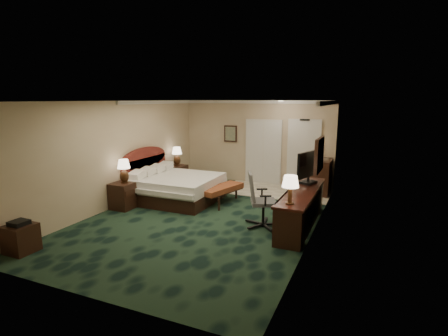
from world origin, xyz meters
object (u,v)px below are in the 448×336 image
at_px(lamp_near, 124,171).
at_px(tv, 309,167).
at_px(bed, 177,188).
at_px(desk_chair, 264,200).
at_px(nightstand_far, 177,175).
at_px(minibar, 321,177).
at_px(bed_bench, 222,195).
at_px(desk, 301,208).
at_px(nightstand_near, 124,195).
at_px(lamp_far, 177,156).
at_px(side_table, 21,238).

height_order(lamp_near, tv, tv).
height_order(bed, desk_chair, desk_chair).
bearing_deg(lamp_near, nightstand_far, 91.02).
relative_size(bed, minibar, 2.10).
bearing_deg(desk_chair, bed_bench, 116.94).
xyz_separation_m(desk_chair, minibar, (0.75, 3.27, -0.09)).
height_order(bed_bench, desk, desk).
relative_size(tv, minibar, 0.96).
height_order(nightstand_near, bed_bench, nightstand_near).
xyz_separation_m(lamp_near, desk_chair, (3.61, 0.15, -0.36)).
bearing_deg(lamp_far, side_table, -89.90).
distance_m(desk, desk_chair, 0.85).
distance_m(lamp_near, bed_bench, 2.59).
bearing_deg(lamp_near, lamp_far, 91.34).
relative_size(nightstand_far, side_table, 1.23).
height_order(nightstand_far, lamp_far, lamp_far).
relative_size(bed, desk_chair, 1.78).
bearing_deg(nightstand_far, lamp_far, 112.66).
distance_m(bed_bench, tv, 2.47).
distance_m(nightstand_far, bed_bench, 2.48).
distance_m(nightstand_far, desk_chair, 4.43).
height_order(lamp_far, bed_bench, lamp_far).
height_order(lamp_near, desk_chair, lamp_near).
bearing_deg(bed, desk, -10.46).
height_order(nightstand_far, side_table, nightstand_far).
bearing_deg(bed_bench, nightstand_near, -132.06).
xyz_separation_m(bed, desk_chair, (2.76, -0.99, 0.26)).
bearing_deg(desk_chair, side_table, -165.27).
xyz_separation_m(nightstand_far, side_table, (-0.01, -5.50, -0.06)).
distance_m(nightstand_far, lamp_far, 0.62).
height_order(tv, desk_chair, tv).
xyz_separation_m(side_table, minibar, (4.41, 6.29, 0.25)).
bearing_deg(minibar, side_table, -125.07).
relative_size(nightstand_near, desk_chair, 0.55).
relative_size(bed, tv, 2.19).
height_order(bed, nightstand_near, bed).
distance_m(nightstand_near, lamp_near, 0.63).
bearing_deg(nightstand_far, lamp_near, -88.98).
relative_size(bed_bench, minibar, 1.36).
distance_m(nightstand_far, minibar, 4.48).
distance_m(lamp_near, lamp_far, 2.67).
bearing_deg(nightstand_near, nightstand_far, 90.22).
distance_m(lamp_near, desk_chair, 3.63).
bearing_deg(side_table, lamp_near, 88.94).
bearing_deg(desk, bed_bench, 159.27).
relative_size(lamp_far, desk, 0.22).
relative_size(bed, desk, 0.77).
height_order(nightstand_far, bed_bench, nightstand_far).
distance_m(nightstand_near, tv, 4.64).
bearing_deg(nightstand_far, bed, -59.17).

